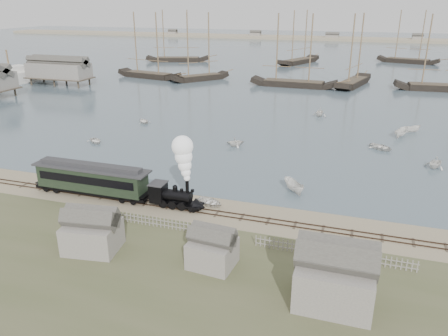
% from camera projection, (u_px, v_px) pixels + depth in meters
% --- Properties ---
extents(ground, '(600.00, 600.00, 0.00)m').
position_uv_depth(ground, '(230.00, 207.00, 51.52)').
color(ground, tan).
rests_on(ground, ground).
extents(harbor_water, '(600.00, 336.00, 0.06)m').
position_uv_depth(harbor_water, '(339.00, 54.00, 202.55)').
color(harbor_water, '#41525D').
rests_on(harbor_water, ground).
extents(rail_track, '(120.00, 1.80, 0.16)m').
position_uv_depth(rail_track, '(225.00, 215.00, 49.73)').
color(rail_track, '#3A2A1F').
rests_on(rail_track, ground).
extents(picket_fence_west, '(19.00, 0.10, 1.20)m').
position_uv_depth(picket_fence_west, '(154.00, 226.00, 47.17)').
color(picket_fence_west, slate).
rests_on(picket_fence_west, ground).
extents(picket_fence_east, '(15.00, 0.10, 1.20)m').
position_uv_depth(picket_fence_east, '(333.00, 259.00, 41.25)').
color(picket_fence_east, slate).
rests_on(picket_fence_east, ground).
extents(shed_left, '(5.00, 4.00, 4.10)m').
position_uv_depth(shed_left, '(94.00, 249.00, 42.85)').
color(shed_left, slate).
rests_on(shed_left, ground).
extents(shed_mid, '(4.00, 3.50, 3.60)m').
position_uv_depth(shed_mid, '(212.00, 265.00, 40.28)').
color(shed_mid, slate).
rests_on(shed_mid, ground).
extents(shed_right, '(6.00, 5.00, 5.10)m').
position_uv_depth(shed_right, '(332.00, 302.00, 35.33)').
color(shed_right, slate).
rests_on(shed_right, ground).
extents(far_spit, '(500.00, 20.00, 1.80)m').
position_uv_depth(far_spit, '(348.00, 40.00, 273.63)').
color(far_spit, tan).
rests_on(far_spit, ground).
extents(locomotive, '(6.79, 2.53, 8.46)m').
position_uv_depth(locomotive, '(182.00, 178.00, 49.85)').
color(locomotive, black).
rests_on(locomotive, ground).
extents(passenger_coach, '(15.30, 2.95, 3.72)m').
position_uv_depth(passenger_coach, '(92.00, 178.00, 53.91)').
color(passenger_coach, black).
rests_on(passenger_coach, ground).
extents(beached_dinghy, '(3.46, 4.07, 0.71)m').
position_uv_depth(beached_dinghy, '(210.00, 202.00, 52.12)').
color(beached_dinghy, silver).
rests_on(beached_dinghy, ground).
extents(rowboat_0, '(3.91, 4.10, 0.69)m').
position_uv_depth(rowboat_0, '(95.00, 141.00, 74.92)').
color(rowboat_0, silver).
rests_on(rowboat_0, harbor_water).
extents(rowboat_1, '(3.72, 3.89, 1.58)m').
position_uv_depth(rowboat_1, '(235.00, 142.00, 72.86)').
color(rowboat_1, silver).
rests_on(rowboat_1, harbor_water).
extents(rowboat_2, '(3.83, 3.63, 1.48)m').
position_uv_depth(rowboat_2, '(293.00, 186.00, 55.36)').
color(rowboat_2, silver).
rests_on(rowboat_2, harbor_water).
extents(rowboat_3, '(4.69, 4.96, 0.84)m').
position_uv_depth(rowboat_3, '(381.00, 147.00, 71.46)').
color(rowboat_3, silver).
rests_on(rowboat_3, harbor_water).
extents(rowboat_4, '(4.25, 4.13, 1.71)m').
position_uv_depth(rowboat_4, '(435.00, 162.00, 63.32)').
color(rowboat_4, silver).
rests_on(rowboat_4, harbor_water).
extents(rowboat_5, '(4.22, 2.97, 1.53)m').
position_uv_depth(rowboat_5, '(401.00, 133.00, 78.02)').
color(rowboat_5, silver).
rests_on(rowboat_5, harbor_water).
extents(rowboat_6, '(3.99, 4.00, 0.68)m').
position_uv_depth(rowboat_6, '(144.00, 121.00, 87.33)').
color(rowboat_6, silver).
rests_on(rowboat_6, harbor_water).
extents(rowboat_7, '(3.91, 3.53, 1.81)m').
position_uv_depth(rowboat_7, '(320.00, 112.00, 92.05)').
color(rowboat_7, silver).
rests_on(rowboat_7, harbor_water).
extents(rowboat_8, '(2.69, 3.56, 1.30)m').
position_uv_depth(rowboat_8, '(412.00, 129.00, 80.70)').
color(rowboat_8, silver).
rests_on(rowboat_8, harbor_water).
extents(schooner_0, '(22.81, 9.50, 20.00)m').
position_uv_depth(schooner_0, '(147.00, 45.00, 135.28)').
color(schooner_0, black).
rests_on(schooner_0, harbor_water).
extents(schooner_1, '(15.33, 17.18, 20.00)m').
position_uv_depth(schooner_1, '(200.00, 47.00, 130.66)').
color(schooner_1, black).
rests_on(schooner_1, harbor_water).
extents(schooner_2, '(24.58, 6.40, 20.00)m').
position_uv_depth(schooner_2, '(295.00, 51.00, 120.94)').
color(schooner_2, black).
rests_on(schooner_2, harbor_water).
extents(schooner_3, '(10.30, 22.44, 20.00)m').
position_uv_depth(schooner_3, '(356.00, 50.00, 122.24)').
color(schooner_3, black).
rests_on(schooner_3, harbor_water).
extents(schooner_4, '(24.96, 7.43, 20.00)m').
position_uv_depth(schooner_4, '(448.00, 53.00, 115.33)').
color(schooner_4, black).
rests_on(schooner_4, harbor_water).
extents(schooner_6, '(25.56, 13.04, 20.00)m').
position_uv_depth(schooner_6, '(177.00, 36.00, 173.08)').
color(schooner_6, black).
rests_on(schooner_6, harbor_water).
extents(schooner_7, '(14.27, 24.14, 20.00)m').
position_uv_depth(schooner_7, '(300.00, 37.00, 167.50)').
color(schooner_7, black).
rests_on(schooner_7, harbor_water).
extents(schooner_8, '(23.60, 10.80, 20.00)m').
position_uv_depth(schooner_8, '(411.00, 37.00, 168.80)').
color(schooner_8, black).
rests_on(schooner_8, harbor_water).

